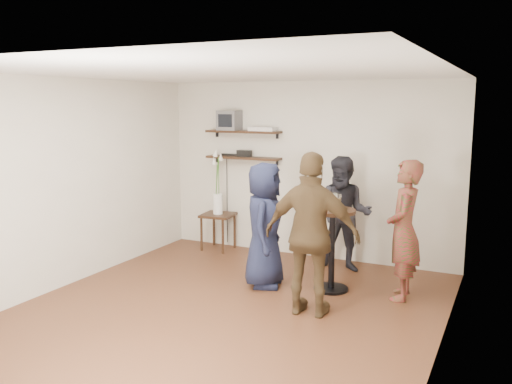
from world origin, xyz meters
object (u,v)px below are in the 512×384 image
side_table (218,220)px  person_dark (344,214)px  drinks_table (332,239)px  crt_monitor (230,120)px  radio (244,153)px  person_brown (312,235)px  person_navy (264,225)px  person_plaid (404,230)px  dvd_deck (263,129)px

side_table → person_dark: size_ratio=0.36×
drinks_table → crt_monitor: bearing=149.9°
radio → person_brown: bearing=-47.7°
crt_monitor → side_table: 1.56m
person_brown → side_table: bearing=-42.7°
person_brown → drinks_table: bearing=-90.0°
drinks_table → person_brown: bearing=-87.2°
person_navy → person_brown: person_brown is taller
person_plaid → drinks_table: bearing=-90.0°
person_brown → person_navy: bearing=-39.2°
crt_monitor → person_brown: crt_monitor is taller
dvd_deck → person_navy: 1.91m
person_plaid → person_navy: person_plaid is taller
crt_monitor → person_brown: bearing=-44.1°
drinks_table → dvd_deck: bearing=141.3°
person_plaid → person_brown: bearing=-46.9°
person_plaid → person_navy: (-1.65, -0.30, -0.04)m
radio → person_dark: 1.89m
radio → person_brown: 2.82m
radio → drinks_table: (1.81, -1.19, -0.87)m
person_plaid → person_dark: bearing=-134.7°
drinks_table → person_plaid: 0.86m
crt_monitor → person_brown: (2.10, -2.03, -1.13)m
dvd_deck → person_brown: 2.74m
person_brown → person_plaid: bearing=-133.1°
person_dark → dvd_deck: bearing=158.1°
drinks_table → person_plaid: size_ratio=0.62×
dvd_deck → person_dark: dvd_deck is taller
side_table → person_navy: person_navy is taller
person_navy → radio: bearing=21.1°
side_table → crt_monitor: bearing=53.8°
radio → person_brown: person_brown is taller
crt_monitor → person_navy: (1.24, -1.40, -1.23)m
crt_monitor → person_plaid: 3.32m
radio → person_dark: bearing=-11.9°
side_table → drinks_table: drinks_table is taller
dvd_deck → side_table: 1.59m
radio → side_table: bearing=-155.0°
dvd_deck → person_brown: (1.53, -2.03, -1.01)m
side_table → person_dark: bearing=-5.1°
person_dark → person_navy: bearing=-131.5°
dvd_deck → radio: 0.50m
person_plaid → person_dark: (-0.94, 0.74, -0.03)m
person_dark → person_brown: size_ratio=0.89×
crt_monitor → person_plaid: size_ratio=0.19×
radio → side_table: (-0.38, -0.17, -1.04)m
crt_monitor → radio: crt_monitor is taller
crt_monitor → drinks_table: 2.74m
crt_monitor → radio: (0.25, 0.00, -0.50)m
person_navy → person_brown: (0.86, -0.63, 0.11)m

